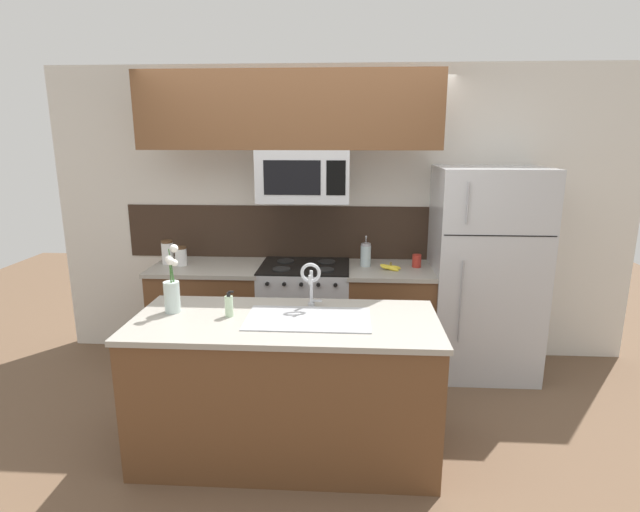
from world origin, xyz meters
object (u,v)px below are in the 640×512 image
object	(u,v)px
coffee_tin	(417,261)
dish_soap_bottle	(229,306)
stove_range	(305,316)
refrigerator	(484,272)
sink_faucet	(311,279)
storage_jar_tall	(168,252)
banana_bunch	(391,267)
flower_vase	(172,292)
french_press	(366,255)
storage_jar_medium	(181,256)
microwave	(304,176)

from	to	relation	value
coffee_tin	dish_soap_bottle	bearing A→B (deg)	-135.85
stove_range	refrigerator	distance (m)	1.58
sink_faucet	dish_soap_bottle	bearing A→B (deg)	-159.08
storage_jar_tall	sink_faucet	world-z (taller)	sink_faucet
storage_jar_tall	dish_soap_bottle	size ratio (longest dim) A/B	1.27
banana_bunch	dish_soap_bottle	xyz separation A→B (m)	(-1.09, -1.17, 0.05)
sink_faucet	flower_vase	world-z (taller)	flower_vase
french_press	sink_faucet	xyz separation A→B (m)	(-0.39, -1.10, 0.10)
banana_bunch	coffee_tin	bearing A→B (deg)	25.66
storage_jar_medium	sink_faucet	size ratio (longest dim) A/B	0.53
microwave	dish_soap_bottle	xyz separation A→B (m)	(-0.36, -1.21, -0.71)
french_press	flower_vase	distance (m)	1.76
banana_bunch	sink_faucet	distance (m)	1.16
microwave	banana_bunch	world-z (taller)	microwave
storage_jar_medium	sink_faucet	xyz separation A→B (m)	(1.21, -1.03, 0.12)
dish_soap_bottle	flower_vase	world-z (taller)	flower_vase
refrigerator	flower_vase	world-z (taller)	refrigerator
storage_jar_medium	french_press	world-z (taller)	french_press
storage_jar_medium	flower_vase	bearing A→B (deg)	-73.77
flower_vase	storage_jar_tall	bearing A→B (deg)	111.37
flower_vase	banana_bunch	bearing A→B (deg)	37.28
storage_jar_tall	dish_soap_bottle	bearing A→B (deg)	-56.09
coffee_tin	dish_soap_bottle	size ratio (longest dim) A/B	0.67
microwave	french_press	distance (m)	0.86
stove_range	coffee_tin	distance (m)	1.08
storage_jar_tall	coffee_tin	xyz separation A→B (m)	(2.16, 0.02, -0.05)
storage_jar_tall	flower_vase	size ratio (longest dim) A/B	0.48
storage_jar_tall	storage_jar_medium	distance (m)	0.14
microwave	storage_jar_tall	bearing A→B (deg)	177.55
dish_soap_bottle	flower_vase	xyz separation A→B (m)	(-0.37, 0.05, 0.06)
stove_range	dish_soap_bottle	bearing A→B (deg)	-106.36
banana_bunch	dish_soap_bottle	bearing A→B (deg)	-132.95
storage_jar_tall	banana_bunch	size ratio (longest dim) A/B	1.10
refrigerator	banana_bunch	size ratio (longest dim) A/B	9.22
sink_faucet	refrigerator	bearing A→B (deg)	37.39
storage_jar_tall	french_press	world-z (taller)	french_press
microwave	coffee_tin	bearing A→B (deg)	4.25
microwave	banana_bunch	size ratio (longest dim) A/B	3.90
coffee_tin	sink_faucet	distance (m)	1.37
refrigerator	coffee_tin	xyz separation A→B (m)	(-0.56, 0.03, 0.08)
storage_jar_medium	french_press	xyz separation A→B (m)	(1.59, 0.07, 0.02)
stove_range	french_press	size ratio (longest dim) A/B	3.48
stove_range	french_press	bearing A→B (deg)	6.59
refrigerator	flower_vase	distance (m)	2.55
banana_bunch	flower_vase	bearing A→B (deg)	-142.72
storage_jar_tall	french_press	size ratio (longest dim) A/B	0.78
microwave	flower_vase	distance (m)	1.51
refrigerator	dish_soap_bottle	bearing A→B (deg)	-146.43
storage_jar_medium	coffee_tin	world-z (taller)	storage_jar_medium
sink_faucet	dish_soap_bottle	xyz separation A→B (m)	(-0.50, -0.19, -0.13)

